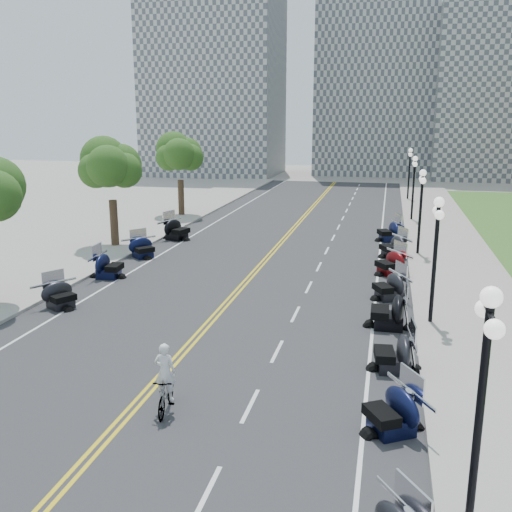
# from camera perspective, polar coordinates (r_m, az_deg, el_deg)

# --- Properties ---
(ground) EXTENTS (160.00, 160.00, 0.00)m
(ground) POSITION_cam_1_polar(r_m,az_deg,el_deg) (21.11, -6.53, -8.69)
(ground) COLOR gray
(road) EXTENTS (16.00, 90.00, 0.01)m
(road) POSITION_cam_1_polar(r_m,az_deg,el_deg) (30.21, -0.20, -1.67)
(road) COLOR #333335
(road) RESTS_ON ground
(centerline_yellow_a) EXTENTS (0.12, 90.00, 0.00)m
(centerline_yellow_a) POSITION_cam_1_polar(r_m,az_deg,el_deg) (30.23, -0.42, -1.65)
(centerline_yellow_a) COLOR yellow
(centerline_yellow_a) RESTS_ON road
(centerline_yellow_b) EXTENTS (0.12, 90.00, 0.00)m
(centerline_yellow_b) POSITION_cam_1_polar(r_m,az_deg,el_deg) (30.18, 0.03, -1.67)
(centerline_yellow_b) COLOR yellow
(centerline_yellow_b) RESTS_ON road
(edge_line_north) EXTENTS (0.12, 90.00, 0.00)m
(edge_line_north) POSITION_cam_1_polar(r_m,az_deg,el_deg) (29.45, 12.02, -2.37)
(edge_line_north) COLOR white
(edge_line_north) RESTS_ON road
(edge_line_south) EXTENTS (0.12, 90.00, 0.00)m
(edge_line_south) POSITION_cam_1_polar(r_m,az_deg,el_deg) (32.24, -11.34, -0.94)
(edge_line_south) COLOR white
(edge_line_south) RESTS_ON road
(lane_dash_4) EXTENTS (0.12, 2.00, 0.00)m
(lane_dash_4) POSITION_cam_1_polar(r_m,az_deg,el_deg) (13.54, -4.93, -22.55)
(lane_dash_4) COLOR white
(lane_dash_4) RESTS_ON road
(lane_dash_5) EXTENTS (0.12, 2.00, 0.00)m
(lane_dash_5) POSITION_cam_1_polar(r_m,az_deg,el_deg) (16.79, -0.59, -14.73)
(lane_dash_5) COLOR white
(lane_dash_5) RESTS_ON road
(lane_dash_6) EXTENTS (0.12, 2.00, 0.00)m
(lane_dash_6) POSITION_cam_1_polar(r_m,az_deg,el_deg) (20.32, 2.12, -9.49)
(lane_dash_6) COLOR white
(lane_dash_6) RESTS_ON road
(lane_dash_7) EXTENTS (0.12, 2.00, 0.00)m
(lane_dash_7) POSITION_cam_1_polar(r_m,az_deg,el_deg) (23.99, 3.96, -5.81)
(lane_dash_7) COLOR white
(lane_dash_7) RESTS_ON road
(lane_dash_8) EXTENTS (0.12, 2.00, 0.00)m
(lane_dash_8) POSITION_cam_1_polar(r_m,az_deg,el_deg) (27.75, 5.30, -3.11)
(lane_dash_8) COLOR white
(lane_dash_8) RESTS_ON road
(lane_dash_9) EXTENTS (0.12, 2.00, 0.00)m
(lane_dash_9) POSITION_cam_1_polar(r_m,az_deg,el_deg) (31.58, 6.31, -1.06)
(lane_dash_9) COLOR white
(lane_dash_9) RESTS_ON road
(lane_dash_10) EXTENTS (0.12, 2.00, 0.00)m
(lane_dash_10) POSITION_cam_1_polar(r_m,az_deg,el_deg) (35.44, 7.09, 0.54)
(lane_dash_10) COLOR white
(lane_dash_10) RESTS_ON road
(lane_dash_11) EXTENTS (0.12, 2.00, 0.00)m
(lane_dash_11) POSITION_cam_1_polar(r_m,az_deg,el_deg) (39.33, 7.73, 1.83)
(lane_dash_11) COLOR white
(lane_dash_11) RESTS_ON road
(lane_dash_12) EXTENTS (0.12, 2.00, 0.00)m
(lane_dash_12) POSITION_cam_1_polar(r_m,az_deg,el_deg) (43.24, 8.25, 2.89)
(lane_dash_12) COLOR white
(lane_dash_12) RESTS_ON road
(lane_dash_13) EXTENTS (0.12, 2.00, 0.00)m
(lane_dash_13) POSITION_cam_1_polar(r_m,az_deg,el_deg) (47.16, 8.68, 3.77)
(lane_dash_13) COLOR white
(lane_dash_13) RESTS_ON road
(lane_dash_14) EXTENTS (0.12, 2.00, 0.00)m
(lane_dash_14) POSITION_cam_1_polar(r_m,az_deg,el_deg) (51.10, 9.05, 4.51)
(lane_dash_14) COLOR white
(lane_dash_14) RESTS_ON road
(lane_dash_15) EXTENTS (0.12, 2.00, 0.00)m
(lane_dash_15) POSITION_cam_1_polar(r_m,az_deg,el_deg) (55.04, 9.36, 5.15)
(lane_dash_15) COLOR white
(lane_dash_15) RESTS_ON road
(lane_dash_16) EXTENTS (0.12, 2.00, 0.00)m
(lane_dash_16) POSITION_cam_1_polar(r_m,az_deg,el_deg) (59.00, 9.64, 5.70)
(lane_dash_16) COLOR white
(lane_dash_16) RESTS_ON road
(lane_dash_17) EXTENTS (0.12, 2.00, 0.00)m
(lane_dash_17) POSITION_cam_1_polar(r_m,az_deg,el_deg) (62.95, 9.88, 6.18)
(lane_dash_17) COLOR white
(lane_dash_17) RESTS_ON road
(lane_dash_18) EXTENTS (0.12, 2.00, 0.00)m
(lane_dash_18) POSITION_cam_1_polar(r_m,az_deg,el_deg) (66.92, 10.09, 6.61)
(lane_dash_18) COLOR white
(lane_dash_18) RESTS_ON road
(lane_dash_19) EXTENTS (0.12, 2.00, 0.00)m
(lane_dash_19) POSITION_cam_1_polar(r_m,az_deg,el_deg) (70.89, 10.28, 6.99)
(lane_dash_19) COLOR white
(lane_dash_19) RESTS_ON road
(sidewalk_north) EXTENTS (5.00, 90.00, 0.15)m
(sidewalk_north) POSITION_cam_1_polar(r_m,az_deg,el_deg) (29.68, 19.97, -2.66)
(sidewalk_north) COLOR #9E9991
(sidewalk_north) RESTS_ON ground
(sidewalk_south) EXTENTS (5.00, 90.00, 0.15)m
(sidewalk_south) POSITION_cam_1_polar(r_m,az_deg,el_deg) (34.10, -17.63, -0.42)
(sidewalk_south) COLOR #9E9991
(sidewalk_south) RESTS_ON ground
(distant_block_a) EXTENTS (18.00, 14.00, 26.00)m
(distant_block_a) POSITION_cam_1_polar(r_m,az_deg,el_deg) (84.21, -4.15, 17.04)
(distant_block_a) COLOR gray
(distant_block_a) RESTS_ON ground
(distant_block_b) EXTENTS (16.00, 12.00, 30.00)m
(distant_block_b) POSITION_cam_1_polar(r_m,az_deg,el_deg) (86.67, 11.88, 18.03)
(distant_block_b) COLOR gray
(distant_block_b) RESTS_ON ground
(street_lamp_1) EXTENTS (0.50, 1.20, 4.90)m
(street_lamp_1) POSITION_cam_1_polar(r_m,az_deg,el_deg) (11.82, 21.44, -14.53)
(street_lamp_1) COLOR black
(street_lamp_1) RESTS_ON sidewalk_north
(street_lamp_2) EXTENTS (0.50, 1.20, 4.90)m
(street_lamp_2) POSITION_cam_1_polar(r_m,az_deg,el_deg) (23.07, 17.43, -0.51)
(street_lamp_2) COLOR black
(street_lamp_2) RESTS_ON sidewalk_north
(street_lamp_3) EXTENTS (0.50, 1.20, 4.90)m
(street_lamp_3) POSITION_cam_1_polar(r_m,az_deg,el_deg) (34.82, 16.11, 4.22)
(street_lamp_3) COLOR black
(street_lamp_3) RESTS_ON sidewalk_north
(street_lamp_4) EXTENTS (0.50, 1.20, 4.90)m
(street_lamp_4) POSITION_cam_1_polar(r_m,az_deg,el_deg) (46.70, 15.45, 6.54)
(street_lamp_4) COLOR black
(street_lamp_4) RESTS_ON sidewalk_north
(street_lamp_5) EXTENTS (0.50, 1.20, 4.90)m
(street_lamp_5) POSITION_cam_1_polar(r_m,az_deg,el_deg) (58.63, 15.06, 7.93)
(street_lamp_5) COLOR black
(street_lamp_5) RESTS_ON sidewalk_north
(tree_3) EXTENTS (4.80, 4.80, 9.20)m
(tree_3) POSITION_cam_1_polar(r_m,az_deg,el_deg) (36.56, -14.29, 8.16)
(tree_3) COLOR #235619
(tree_3) RESTS_ON sidewalk_south
(tree_4) EXTENTS (4.80, 4.80, 9.20)m
(tree_4) POSITION_cam_1_polar(r_m,az_deg,el_deg) (47.50, -7.62, 9.63)
(tree_4) COLOR #235619
(tree_4) RESTS_ON sidewalk_south
(motorcycle_n_4) EXTENTS (2.63, 2.63, 1.34)m
(motorcycle_n_4) POSITION_cam_1_polar(r_m,az_deg,el_deg) (15.67, 13.45, -14.62)
(motorcycle_n_4) COLOR black
(motorcycle_n_4) RESTS_ON road
(motorcycle_n_5) EXTENTS (2.15, 2.15, 1.37)m
(motorcycle_n_5) POSITION_cam_1_polar(r_m,az_deg,el_deg) (19.14, 13.67, -9.21)
(motorcycle_n_5) COLOR black
(motorcycle_n_5) RESTS_ON road
(motorcycle_n_6) EXTENTS (2.20, 2.20, 1.53)m
(motorcycle_n_6) POSITION_cam_1_polar(r_m,az_deg,el_deg) (22.82, 13.17, -5.19)
(motorcycle_n_6) COLOR black
(motorcycle_n_6) RESTS_ON road
(motorcycle_n_7) EXTENTS (2.59, 2.59, 1.35)m
(motorcycle_n_7) POSITION_cam_1_polar(r_m,az_deg,el_deg) (26.36, 13.19, -2.83)
(motorcycle_n_7) COLOR black
(motorcycle_n_7) RESTS_ON road
(motorcycle_n_8) EXTENTS (2.76, 2.76, 1.39)m
(motorcycle_n_8) POSITION_cam_1_polar(r_m,az_deg,el_deg) (30.50, 13.30, -0.56)
(motorcycle_n_8) COLOR #590A0C
(motorcycle_n_8) RESTS_ON road
(motorcycle_n_9) EXTENTS (2.75, 2.75, 1.42)m
(motorcycle_n_9) POSITION_cam_1_polar(r_m,az_deg,el_deg) (34.37, 13.56, 1.04)
(motorcycle_n_9) COLOR black
(motorcycle_n_9) RESTS_ON road
(motorcycle_n_10) EXTENTS (2.69, 2.69, 1.47)m
(motorcycle_n_10) POSITION_cam_1_polar(r_m,az_deg,el_deg) (38.82, 13.19, 2.53)
(motorcycle_n_10) COLOR black
(motorcycle_n_10) RESTS_ON road
(motorcycle_s_6) EXTENTS (2.49, 2.49, 1.27)m
(motorcycle_s_6) POSITION_cam_1_polar(r_m,az_deg,el_deg) (25.94, -19.01, -3.58)
(motorcycle_s_6) COLOR black
(motorcycle_s_6) RESTS_ON road
(motorcycle_s_7) EXTENTS (2.17, 2.17, 1.41)m
(motorcycle_s_7) POSITION_cam_1_polar(r_m,az_deg,el_deg) (30.06, -14.56, -0.82)
(motorcycle_s_7) COLOR black
(motorcycle_s_7) RESTS_ON road
(motorcycle_s_8) EXTENTS (2.67, 2.67, 1.33)m
(motorcycle_s_8) POSITION_cam_1_polar(r_m,az_deg,el_deg) (33.96, -11.28, 0.93)
(motorcycle_s_8) COLOR black
(motorcycle_s_8) RESTS_ON road
(motorcycle_s_9) EXTENTS (2.75, 2.75, 1.54)m
(motorcycle_s_9) POSITION_cam_1_polar(r_m,az_deg,el_deg) (38.63, -7.94, 2.76)
(motorcycle_s_9) COLOR black
(motorcycle_s_9) RESTS_ON road
(bicycle) EXTENTS (0.79, 1.88, 1.09)m
(bicycle) POSITION_cam_1_polar(r_m,az_deg,el_deg) (16.49, -9.00, -13.39)
(bicycle) COLOR #A51414
(bicycle) RESTS_ON road
(cyclist_rider) EXTENTS (0.61, 0.40, 1.68)m
(cyclist_rider) POSITION_cam_1_polar(r_m,az_deg,el_deg) (15.91, -9.19, -8.94)
(cyclist_rider) COLOR white
(cyclist_rider) RESTS_ON bicycle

